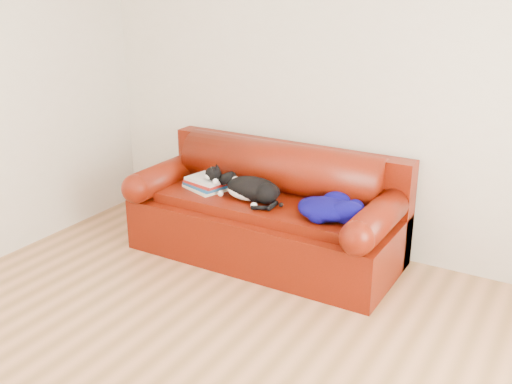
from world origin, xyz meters
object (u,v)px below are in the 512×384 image
at_px(sofa_base, 265,229).
at_px(book_stack, 207,183).
at_px(cat, 252,189).
at_px(blanket, 330,208).

height_order(sofa_base, book_stack, book_stack).
relative_size(sofa_base, book_stack, 5.32).
relative_size(sofa_base, cat, 3.42).
xyz_separation_m(cat, blanket, (0.65, 0.00, -0.02)).
xyz_separation_m(sofa_base, cat, (-0.06, -0.10, 0.35)).
bearing_deg(cat, book_stack, -167.73).
distance_m(sofa_base, book_stack, 0.60).
xyz_separation_m(sofa_base, blanket, (0.59, -0.10, 0.33)).
relative_size(sofa_base, blanket, 3.60).
relative_size(book_stack, blanket, 0.68).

